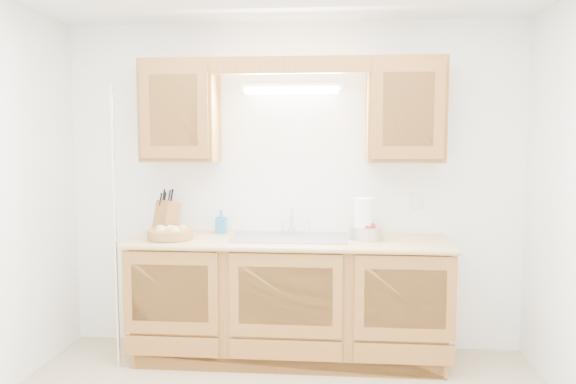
# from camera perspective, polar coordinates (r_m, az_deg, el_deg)

# --- Properties ---
(room) EXTENTS (3.52, 3.50, 2.50)m
(room) POSITION_cam_1_polar(r_m,az_deg,el_deg) (2.86, -1.89, -2.01)
(room) COLOR #C7B58F
(room) RESTS_ON ground
(base_cabinets) EXTENTS (2.20, 0.60, 0.86)m
(base_cabinets) POSITION_cam_1_polar(r_m,az_deg,el_deg) (4.20, 0.14, -10.91)
(base_cabinets) COLOR #A56F30
(base_cabinets) RESTS_ON ground
(countertop) EXTENTS (2.30, 0.63, 0.04)m
(countertop) POSITION_cam_1_polar(r_m,az_deg,el_deg) (4.08, 0.12, -5.03)
(countertop) COLOR tan
(countertop) RESTS_ON base_cabinets
(upper_cabinet_left) EXTENTS (0.55, 0.33, 0.75)m
(upper_cabinet_left) POSITION_cam_1_polar(r_m,az_deg,el_deg) (4.32, -10.86, 8.04)
(upper_cabinet_left) COLOR #A56F30
(upper_cabinet_left) RESTS_ON room
(upper_cabinet_right) EXTENTS (0.55, 0.33, 0.75)m
(upper_cabinet_right) POSITION_cam_1_polar(r_m,az_deg,el_deg) (4.18, 11.82, 8.11)
(upper_cabinet_right) COLOR #A56F30
(upper_cabinet_right) RESTS_ON room
(valance) EXTENTS (2.20, 0.05, 0.12)m
(valance) POSITION_cam_1_polar(r_m,az_deg,el_deg) (4.05, 0.13, 12.78)
(valance) COLOR #A56F30
(valance) RESTS_ON room
(fluorescent_fixture) EXTENTS (0.76, 0.08, 0.08)m
(fluorescent_fixture) POSITION_cam_1_polar(r_m,az_deg,el_deg) (4.26, 0.39, 10.48)
(fluorescent_fixture) COLOR white
(fluorescent_fixture) RESTS_ON room
(sink) EXTENTS (0.84, 0.46, 0.36)m
(sink) POSITION_cam_1_polar(r_m,az_deg,el_deg) (4.11, 0.15, -5.69)
(sink) COLOR #9E9EA3
(sink) RESTS_ON countertop
(wire_shelf_pole) EXTENTS (0.03, 0.03, 2.00)m
(wire_shelf_pole) POSITION_cam_1_polar(r_m,az_deg,el_deg) (4.10, -17.17, -3.52)
(wire_shelf_pole) COLOR silver
(wire_shelf_pole) RESTS_ON ground
(outlet_plate) EXTENTS (0.08, 0.01, 0.12)m
(outlet_plate) POSITION_cam_1_polar(r_m,az_deg,el_deg) (4.38, 12.96, -0.89)
(outlet_plate) COLOR white
(outlet_plate) RESTS_ON room
(fruit_basket) EXTENTS (0.39, 0.39, 0.10)m
(fruit_basket) POSITION_cam_1_polar(r_m,az_deg,el_deg) (4.15, -11.87, -4.07)
(fruit_basket) COLOR #9E7340
(fruit_basket) RESTS_ON countertop
(knife_block) EXTENTS (0.19, 0.23, 0.35)m
(knife_block) POSITION_cam_1_polar(r_m,az_deg,el_deg) (4.42, -12.28, -2.45)
(knife_block) COLOR #A56F30
(knife_block) RESTS_ON countertop
(orange_canister) EXTENTS (0.08, 0.08, 0.21)m
(orange_canister) POSITION_cam_1_polar(r_m,az_deg,el_deg) (4.25, 7.63, -2.97)
(orange_canister) COLOR #D35C0B
(orange_canister) RESTS_ON countertop
(soap_bottle) EXTENTS (0.08, 0.08, 0.18)m
(soap_bottle) POSITION_cam_1_polar(r_m,az_deg,el_deg) (4.34, -6.80, -3.00)
(soap_bottle) COLOR blue
(soap_bottle) RESTS_ON countertop
(sponge) EXTENTS (0.14, 0.11, 0.02)m
(sponge) POSITION_cam_1_polar(r_m,az_deg,el_deg) (4.32, 7.58, -4.11)
(sponge) COLOR #CC333F
(sponge) RESTS_ON countertop
(paper_towel) EXTENTS (0.17, 0.17, 0.35)m
(paper_towel) POSITION_cam_1_polar(r_m,az_deg,el_deg) (4.08, 7.75, -2.72)
(paper_towel) COLOR silver
(paper_towel) RESTS_ON countertop
(apple_bowl) EXTENTS (0.29, 0.29, 0.13)m
(apple_bowl) POSITION_cam_1_polar(r_m,az_deg,el_deg) (4.08, 7.92, -4.02)
(apple_bowl) COLOR silver
(apple_bowl) RESTS_ON countertop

